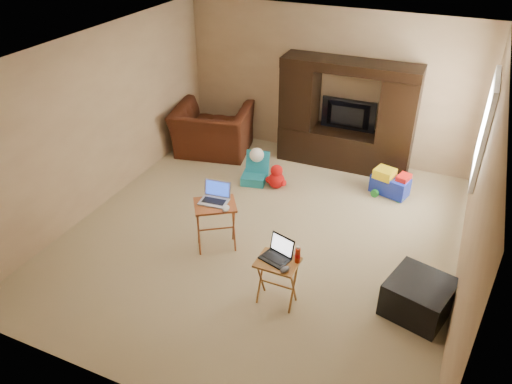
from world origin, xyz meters
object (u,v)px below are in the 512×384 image
at_px(laptop_left, 214,194).
at_px(mouse_left, 226,208).
at_px(plush_toy, 276,176).
at_px(laptop_right, 275,251).
at_px(entertainment_center, 347,115).
at_px(recliner, 213,131).
at_px(tray_table_left, 216,226).
at_px(ottoman, 419,297).
at_px(television, 347,116).
at_px(water_bottle, 298,255).
at_px(mouse_right, 285,269).
at_px(tray_table_right, 277,282).
at_px(child_rocker, 254,169).
at_px(push_toy, 390,182).

bearing_deg(laptop_left, mouse_left, -30.65).
xyz_separation_m(plush_toy, laptop_right, (0.92, -2.34, 0.51)).
height_order(entertainment_center, plush_toy, entertainment_center).
distance_m(recliner, tray_table_left, 2.78).
bearing_deg(ottoman, laptop_left, 176.54).
bearing_deg(television, water_bottle, 96.68).
bearing_deg(television, mouse_right, 95.28).
distance_m(laptop_right, mouse_left, 1.02).
bearing_deg(mouse_right, plush_toy, 113.70).
bearing_deg(entertainment_center, mouse_left, -103.86).
relative_size(tray_table_right, mouse_right, 4.92).
bearing_deg(mouse_right, recliner, 129.17).
relative_size(entertainment_center, mouse_left, 15.97).
height_order(entertainment_center, mouse_left, entertainment_center).
height_order(plush_toy, tray_table_right, tray_table_right).
xyz_separation_m(child_rocker, push_toy, (2.05, 0.51, -0.03)).
xyz_separation_m(entertainment_center, laptop_right, (0.19, -3.54, -0.18)).
relative_size(entertainment_center, child_rocker, 4.40).
height_order(plush_toy, laptop_left, laptop_left).
bearing_deg(laptop_left, ottoman, -9.66).
bearing_deg(laptop_left, tray_table_left, -51.20).
height_order(television, child_rocker, television).
relative_size(push_toy, laptop_right, 1.86).
xyz_separation_m(laptop_right, mouse_right, (0.17, -0.14, -0.10)).
height_order(entertainment_center, water_bottle, entertainment_center).
relative_size(recliner, child_rocker, 2.59).
bearing_deg(mouse_right, water_bottle, 71.34).
distance_m(entertainment_center, laptop_left, 3.04).
bearing_deg(entertainment_center, recliner, -168.30).
distance_m(push_toy, tray_table_left, 2.89).
relative_size(child_rocker, mouse_right, 4.14).
xyz_separation_m(tray_table_right, mouse_left, (-0.91, 0.56, 0.41)).
xyz_separation_m(recliner, tray_table_left, (1.35, -2.43, -0.08)).
relative_size(ottoman, laptop_right, 2.11).
relative_size(plush_toy, tray_table_right, 0.68).
bearing_deg(tray_table_left, mouse_left, -54.19).
distance_m(television, mouse_right, 3.74).
bearing_deg(recliner, plush_toy, 143.22).
xyz_separation_m(mouse_left, water_bottle, (1.11, -0.48, -0.02)).
distance_m(television, child_rocker, 1.77).
xyz_separation_m(entertainment_center, recliner, (-2.22, -0.50, -0.47)).
xyz_separation_m(tray_table_left, laptop_left, (-0.03, 0.03, 0.46)).
distance_m(tray_table_left, mouse_right, 1.46).
bearing_deg(television, laptop_left, 72.73).
height_order(push_toy, mouse_right, mouse_right).
bearing_deg(child_rocker, plush_toy, -12.23).
xyz_separation_m(push_toy, ottoman, (0.78, -2.38, -0.01)).
distance_m(tray_table_right, mouse_right, 0.36).
xyz_separation_m(plush_toy, push_toy, (1.67, 0.51, 0.01)).
xyz_separation_m(laptop_left, mouse_left, (0.22, -0.10, -0.09)).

